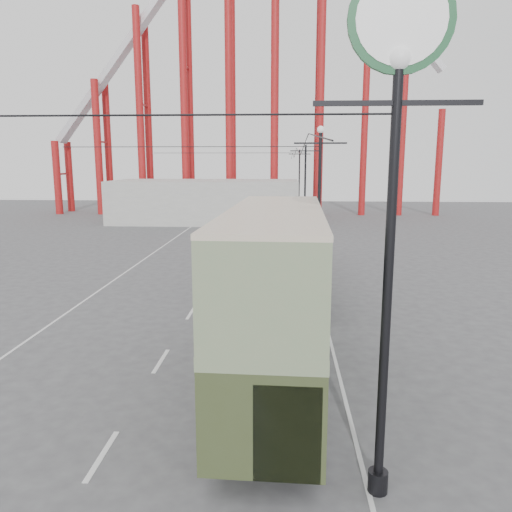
# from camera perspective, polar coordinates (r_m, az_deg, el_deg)

# --- Properties ---
(ground) EXTENTS (160.00, 160.00, 0.00)m
(ground) POSITION_cam_1_polar(r_m,az_deg,el_deg) (15.29, -10.77, -17.56)
(ground) COLOR #49494B
(ground) RESTS_ON ground
(road_markings) EXTENTS (12.52, 120.00, 0.01)m
(road_markings) POSITION_cam_1_polar(r_m,az_deg,el_deg) (33.79, -4.16, -1.59)
(road_markings) COLOR silver
(road_markings) RESTS_ON ground
(lamp_post_near) EXTENTS (3.20, 0.44, 10.80)m
(lamp_post_near) POSITION_cam_1_polar(r_m,az_deg,el_deg) (10.28, 15.68, 14.04)
(lamp_post_near) COLOR black
(lamp_post_near) RESTS_ON ground
(lamp_post_mid) EXTENTS (3.20, 0.44, 9.32)m
(lamp_post_mid) POSITION_cam_1_polar(r_m,az_deg,el_deg) (31.21, 7.22, 6.01)
(lamp_post_mid) COLOR black
(lamp_post_mid) RESTS_ON ground
(lamp_post_far) EXTENTS (3.20, 0.44, 9.32)m
(lamp_post_far) POSITION_cam_1_polar(r_m,az_deg,el_deg) (53.13, 5.63, 7.96)
(lamp_post_far) COLOR black
(lamp_post_far) RESTS_ON ground
(lamp_post_distant) EXTENTS (3.20, 0.44, 9.32)m
(lamp_post_distant) POSITION_cam_1_polar(r_m,az_deg,el_deg) (75.10, 4.96, 8.77)
(lamp_post_distant) COLOR black
(lamp_post_distant) RESTS_ON ground
(roller_coaster) EXTENTS (52.95, 5.00, 55.48)m
(roller_coaster) POSITION_cam_1_polar(r_m,az_deg,el_deg) (71.92, -1.69, 23.35)
(roller_coaster) COLOR maroon
(roller_coaster) RESTS_ON ground
(fairground_shed) EXTENTS (22.00, 10.00, 5.00)m
(fairground_shed) POSITION_cam_1_polar(r_m,az_deg,el_deg) (60.96, -5.70, 6.26)
(fairground_shed) COLOR #A6A6A1
(fairground_shed) RESTS_ON ground
(double_decker_bus) EXTENTS (3.08, 10.93, 5.83)m
(double_decker_bus) POSITION_cam_1_polar(r_m,az_deg,el_deg) (15.31, 2.19, -4.16)
(double_decker_bus) COLOR #3A4324
(double_decker_bus) RESTS_ON ground
(single_decker_green) EXTENTS (3.57, 11.22, 3.12)m
(single_decker_green) POSITION_cam_1_polar(r_m,az_deg,el_deg) (27.43, 3.81, -0.73)
(single_decker_green) COLOR gray
(single_decker_green) RESTS_ON ground
(single_decker_cream) EXTENTS (2.88, 9.22, 2.83)m
(single_decker_cream) POSITION_cam_1_polar(r_m,az_deg,el_deg) (35.49, 3.03, 1.63)
(single_decker_cream) COLOR beige
(single_decker_cream) RESTS_ON ground
(pedestrian) EXTENTS (0.71, 0.62, 1.63)m
(pedestrian) POSITION_cam_1_polar(r_m,az_deg,el_deg) (19.83, -1.59, -8.06)
(pedestrian) COLOR black
(pedestrian) RESTS_ON ground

